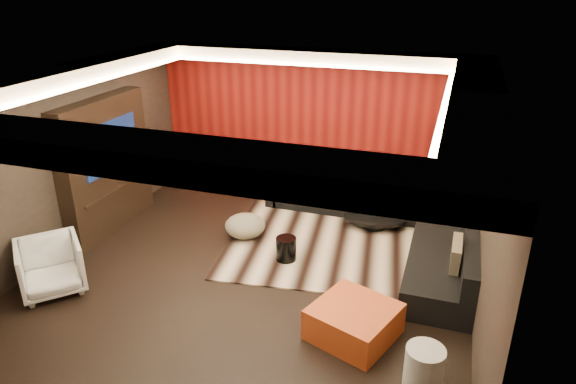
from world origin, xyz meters
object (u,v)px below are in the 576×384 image
(white_side_table, at_px, (424,369))
(armchair, at_px, (51,267))
(sectional_sofa, at_px, (394,218))
(coffee_table, at_px, (374,222))
(drum_stool, at_px, (286,249))
(orange_ottoman, at_px, (354,321))

(white_side_table, distance_m, armchair, 4.93)
(white_side_table, bearing_deg, sectional_sofa, 102.53)
(coffee_table, xyz_separation_m, white_side_table, (1.10, -3.52, 0.14))
(coffee_table, xyz_separation_m, drum_stool, (-1.07, -1.51, 0.09))
(coffee_table, relative_size, armchair, 1.33)
(coffee_table, bearing_deg, armchair, -139.53)
(coffee_table, distance_m, white_side_table, 3.69)
(sectional_sofa, bearing_deg, coffee_table, 167.85)
(white_side_table, height_order, armchair, armchair)
(white_side_table, height_order, orange_ottoman, white_side_table)
(coffee_table, distance_m, sectional_sofa, 0.38)
(coffee_table, relative_size, sectional_sofa, 0.29)
(orange_ottoman, bearing_deg, white_side_table, -35.92)
(drum_stool, bearing_deg, armchair, -147.49)
(armchair, bearing_deg, coffee_table, -6.64)
(drum_stool, height_order, orange_ottoman, orange_ottoman)
(coffee_table, bearing_deg, sectional_sofa, -12.15)
(coffee_table, xyz_separation_m, sectional_sofa, (0.34, -0.07, 0.15))
(orange_ottoman, bearing_deg, armchair, -175.03)
(drum_stool, height_order, white_side_table, white_side_table)
(drum_stool, xyz_separation_m, orange_ottoman, (1.32, -1.40, -0.00))
(drum_stool, xyz_separation_m, armchair, (-2.74, -1.75, 0.17))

